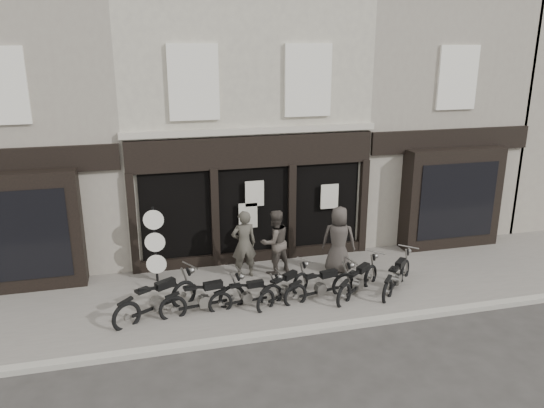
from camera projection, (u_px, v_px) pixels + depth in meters
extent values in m
plane|color=#2D2B28|center=(280.00, 309.00, 13.32)|extent=(90.00, 90.00, 0.00)
cube|color=#645E58|center=(271.00, 291.00, 14.13)|extent=(30.00, 4.20, 0.12)
cube|color=gray|center=(294.00, 332.00, 12.14)|extent=(30.00, 0.25, 0.13)
cube|color=#B8B39E|center=(233.00, 115.00, 17.67)|extent=(7.20, 6.00, 8.20)
cube|color=black|center=(253.00, 152.00, 15.01)|extent=(7.10, 0.18, 0.90)
cube|color=black|center=(253.00, 216.00, 15.64)|extent=(6.50, 0.10, 2.95)
cube|color=black|center=(254.00, 257.00, 15.95)|extent=(7.10, 0.20, 0.44)
cube|color=#B0A898|center=(253.00, 131.00, 14.86)|extent=(7.30, 0.22, 0.18)
cube|color=silver|center=(193.00, 82.00, 14.09)|extent=(1.35, 0.12, 2.00)
cube|color=black|center=(193.00, 82.00, 14.12)|extent=(1.05, 0.06, 1.70)
cube|color=silver|center=(308.00, 80.00, 14.85)|extent=(1.35, 0.12, 2.00)
cube|color=black|center=(308.00, 80.00, 14.88)|extent=(1.05, 0.06, 1.70)
cube|color=black|center=(133.00, 225.00, 14.73)|extent=(0.22, 0.22, 3.00)
cube|color=black|center=(215.00, 219.00, 15.28)|extent=(0.22, 0.22, 3.00)
cube|color=black|center=(292.00, 213.00, 15.82)|extent=(0.22, 0.22, 3.00)
cube|color=black|center=(363.00, 207.00, 16.37)|extent=(0.22, 0.22, 3.00)
cube|color=beige|center=(255.00, 194.00, 15.25)|extent=(0.55, 0.04, 0.75)
cube|color=beige|center=(329.00, 196.00, 15.87)|extent=(0.55, 0.04, 0.75)
cube|color=beige|center=(248.00, 216.00, 15.40)|extent=(0.55, 0.04, 0.75)
cube|color=gray|center=(28.00, 122.00, 16.17)|extent=(5.50, 6.00, 8.20)
cube|color=black|center=(18.00, 232.00, 13.77)|extent=(3.20, 0.70, 3.20)
cube|color=black|center=(15.00, 237.00, 13.44)|extent=(2.60, 0.06, 2.40)
cube|color=black|center=(10.00, 162.00, 13.52)|extent=(5.40, 0.16, 0.70)
cube|color=gray|center=(406.00, 109.00, 19.18)|extent=(5.50, 6.00, 8.20)
cube|color=black|center=(451.00, 198.00, 16.78)|extent=(3.20, 0.70, 3.20)
cube|color=black|center=(457.00, 201.00, 16.46)|extent=(2.60, 0.06, 2.40)
cube|color=black|center=(451.00, 140.00, 16.53)|extent=(5.40, 0.16, 0.70)
cube|color=silver|center=(458.00, 78.00, 15.98)|extent=(1.30, 0.10, 1.90)
cube|color=black|center=(457.00, 78.00, 16.01)|extent=(1.00, 0.06, 1.60)
torus|color=black|center=(184.00, 295.00, 13.27)|extent=(0.70, 0.46, 0.75)
torus|color=black|center=(127.00, 317.00, 12.20)|extent=(0.70, 0.46, 0.75)
cube|color=black|center=(156.00, 307.00, 12.75)|extent=(1.16, 0.71, 0.07)
cube|color=gray|center=(157.00, 303.00, 12.74)|extent=(0.33, 0.30, 0.29)
cube|color=black|center=(165.00, 284.00, 12.80)|extent=(0.53, 0.42, 0.19)
cube|color=black|center=(143.00, 290.00, 12.37)|extent=(0.40, 0.36, 0.07)
cylinder|color=gray|center=(190.00, 265.00, 13.22)|extent=(0.36, 0.57, 0.04)
torus|color=black|center=(232.00, 298.00, 13.18)|extent=(0.70, 0.20, 0.70)
torus|color=black|center=(173.00, 309.00, 12.62)|extent=(0.70, 0.20, 0.70)
cube|color=black|center=(203.00, 305.00, 12.91)|extent=(1.21, 0.24, 0.06)
cube|color=gray|center=(204.00, 301.00, 12.89)|extent=(0.27, 0.22, 0.27)
cube|color=black|center=(213.00, 285.00, 12.87)|extent=(0.49, 0.24, 0.17)
cube|color=black|center=(190.00, 288.00, 12.64)|extent=(0.33, 0.25, 0.06)
cylinder|color=gray|center=(240.00, 271.00, 13.06)|extent=(0.13, 0.59, 0.04)
torus|color=black|center=(271.00, 295.00, 13.38)|extent=(0.62, 0.14, 0.62)
torus|color=black|center=(220.00, 304.00, 12.96)|extent=(0.62, 0.14, 0.62)
cube|color=black|center=(246.00, 301.00, 13.18)|extent=(1.08, 0.14, 0.05)
cube|color=gray|center=(247.00, 298.00, 13.16)|extent=(0.23, 0.18, 0.24)
cube|color=black|center=(255.00, 284.00, 13.13)|extent=(0.43, 0.19, 0.15)
cube|color=black|center=(235.00, 286.00, 12.96)|extent=(0.29, 0.21, 0.05)
cylinder|color=gray|center=(279.00, 272.00, 13.27)|extent=(0.08, 0.53, 0.03)
torus|color=black|center=(300.00, 284.00, 13.99)|extent=(0.58, 0.43, 0.64)
torus|color=black|center=(266.00, 302.00, 13.00)|extent=(0.58, 0.43, 0.64)
cube|color=black|center=(284.00, 294.00, 13.51)|extent=(0.95, 0.67, 0.06)
cube|color=gray|center=(284.00, 291.00, 13.50)|extent=(0.28, 0.27, 0.24)
cube|color=black|center=(290.00, 275.00, 13.56)|extent=(0.45, 0.38, 0.16)
cube|color=black|center=(276.00, 281.00, 13.17)|extent=(0.34, 0.31, 0.06)
cylinder|color=gray|center=(305.00, 260.00, 13.95)|extent=(0.34, 0.47, 0.03)
torus|color=black|center=(343.00, 285.00, 13.89)|extent=(0.67, 0.23, 0.67)
torus|color=black|center=(295.00, 296.00, 13.28)|extent=(0.67, 0.23, 0.67)
cube|color=black|center=(320.00, 292.00, 13.60)|extent=(1.16, 0.30, 0.06)
cube|color=gray|center=(320.00, 289.00, 13.58)|extent=(0.27, 0.22, 0.26)
cube|color=black|center=(329.00, 274.00, 13.57)|extent=(0.48, 0.26, 0.17)
cube|color=black|center=(310.00, 276.00, 13.33)|extent=(0.33, 0.26, 0.06)
cylinder|color=gray|center=(351.00, 261.00, 13.79)|extent=(0.16, 0.57, 0.04)
torus|color=black|center=(370.00, 277.00, 14.38)|extent=(0.58, 0.49, 0.67)
torus|color=black|center=(344.00, 296.00, 13.28)|extent=(0.58, 0.49, 0.67)
cube|color=black|center=(357.00, 287.00, 13.84)|extent=(0.95, 0.77, 0.06)
cube|color=gray|center=(358.00, 284.00, 13.83)|extent=(0.30, 0.29, 0.26)
cube|color=black|center=(363.00, 268.00, 13.90)|extent=(0.46, 0.42, 0.17)
cube|color=black|center=(353.00, 274.00, 13.47)|extent=(0.36, 0.34, 0.06)
cylinder|color=gray|center=(375.00, 252.00, 14.35)|extent=(0.39, 0.47, 0.04)
torus|color=black|center=(404.00, 271.00, 14.70)|extent=(0.54, 0.54, 0.68)
torus|color=black|center=(387.00, 292.00, 13.51)|extent=(0.54, 0.54, 0.68)
cube|color=black|center=(396.00, 282.00, 14.12)|extent=(0.87, 0.88, 0.06)
cube|color=gray|center=(397.00, 279.00, 14.11)|extent=(0.30, 0.30, 0.26)
cube|color=black|center=(400.00, 263.00, 14.19)|extent=(0.44, 0.45, 0.17)
cube|color=black|center=(394.00, 269.00, 13.72)|extent=(0.35, 0.35, 0.06)
cylinder|color=gray|center=(409.00, 247.00, 14.69)|extent=(0.44, 0.43, 0.04)
imported|color=#3F3C34|center=(244.00, 244.00, 14.64)|extent=(0.72, 0.50, 1.93)
imported|color=#453D37|center=(275.00, 242.00, 14.90)|extent=(1.08, 0.95, 1.86)
imported|color=#38322E|center=(339.00, 240.00, 14.95)|extent=(1.11, 0.94, 1.93)
cylinder|color=black|center=(158.00, 284.00, 14.65)|extent=(0.35, 0.35, 0.06)
cylinder|color=black|center=(155.00, 247.00, 14.33)|extent=(0.07, 0.07, 2.26)
cylinder|color=black|center=(153.00, 220.00, 14.07)|extent=(0.55, 0.11, 0.55)
cylinder|color=silver|center=(153.00, 220.00, 14.05)|extent=(0.55, 0.08, 0.55)
cylinder|color=black|center=(155.00, 242.00, 14.26)|extent=(0.55, 0.11, 0.55)
cylinder|color=silver|center=(155.00, 242.00, 14.24)|extent=(0.55, 0.08, 0.55)
cylinder|color=black|center=(156.00, 264.00, 14.45)|extent=(0.55, 0.11, 0.55)
cylinder|color=silver|center=(156.00, 264.00, 14.42)|extent=(0.55, 0.08, 0.55)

